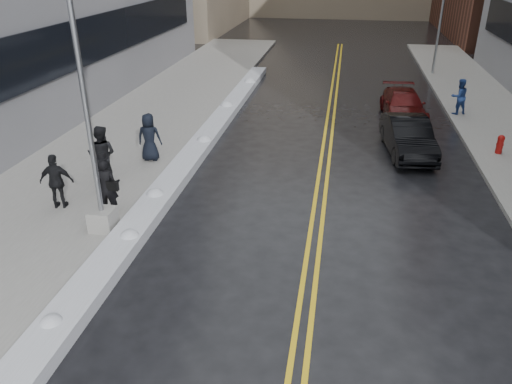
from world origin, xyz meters
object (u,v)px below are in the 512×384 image
at_px(traffic_signal, 441,19).
at_px(pedestrian_c, 149,137).
at_px(lamppost, 92,149).
at_px(fire_hydrant, 500,143).
at_px(pedestrian_d, 57,181).
at_px(pedestrian_east, 459,97).
at_px(car_maroon, 403,105).
at_px(pedestrian_b, 102,155).
at_px(car_black, 408,136).
at_px(pedestrian_fedora, 106,187).

xyz_separation_m(traffic_signal, pedestrian_c, (-12.33, -16.91, -2.37)).
relative_size(lamppost, fire_hydrant, 10.45).
bearing_deg(lamppost, pedestrian_c, 95.98).
xyz_separation_m(pedestrian_c, pedestrian_d, (-1.32, -4.08, -0.03)).
height_order(pedestrian_east, car_maroon, pedestrian_east).
distance_m(pedestrian_b, car_black, 11.29).
bearing_deg(pedestrian_fedora, car_black, -154.27).
relative_size(lamppost, pedestrian_d, 4.51).
bearing_deg(pedestrian_b, lamppost, 110.03).
distance_m(pedestrian_d, car_black, 12.67).
bearing_deg(pedestrian_b, car_black, -158.89).
height_order(fire_hydrant, pedestrian_fedora, pedestrian_fedora).
height_order(pedestrian_fedora, car_maroon, pedestrian_fedora).
relative_size(lamppost, pedestrian_c, 4.34).
bearing_deg(fire_hydrant, pedestrian_c, -167.24).
bearing_deg(fire_hydrant, pedestrian_east, 97.06).
xyz_separation_m(fire_hydrant, pedestrian_east, (-0.63, 5.11, 0.43)).
bearing_deg(car_maroon, traffic_signal, 70.91).
xyz_separation_m(pedestrian_d, car_black, (10.73, 6.74, -0.30)).
distance_m(lamppost, pedestrian_east, 17.62).
xyz_separation_m(fire_hydrant, traffic_signal, (-0.50, 14.00, 2.85)).
bearing_deg(lamppost, pedestrian_b, 114.35).
distance_m(fire_hydrant, car_black, 3.44).
distance_m(pedestrian_fedora, pedestrian_b, 2.33).
relative_size(traffic_signal, pedestrian_east, 3.62).
bearing_deg(traffic_signal, lamppost, -118.21).
bearing_deg(car_maroon, pedestrian_c, -146.30).
distance_m(lamppost, pedestrian_d, 2.62).
bearing_deg(pedestrian_fedora, pedestrian_east, -145.63).
bearing_deg(pedestrian_east, pedestrian_b, 16.24).
height_order(pedestrian_c, car_maroon, pedestrian_c).
xyz_separation_m(traffic_signal, pedestrian_b, (-13.12, -19.08, -2.27)).
xyz_separation_m(pedestrian_fedora, pedestrian_b, (-1.10, 2.05, 0.11)).
xyz_separation_m(lamppost, traffic_signal, (11.80, 22.00, 0.87)).
relative_size(fire_hydrant, car_maroon, 0.16).
xyz_separation_m(pedestrian_c, pedestrian_east, (12.20, 8.01, -0.05)).
height_order(traffic_signal, pedestrian_fedora, traffic_signal).
xyz_separation_m(pedestrian_c, car_maroon, (9.64, 7.30, -0.38)).
relative_size(traffic_signal, pedestrian_d, 3.55).
relative_size(pedestrian_d, pedestrian_east, 1.02).
distance_m(pedestrian_fedora, pedestrian_c, 4.24).
xyz_separation_m(pedestrian_b, pedestrian_c, (0.79, 2.18, -0.11)).
bearing_deg(pedestrian_fedora, pedestrian_c, -97.25).
relative_size(traffic_signal, pedestrian_fedora, 3.43).
distance_m(pedestrian_d, car_maroon, 15.81).
relative_size(traffic_signal, car_maroon, 1.35).
xyz_separation_m(pedestrian_east, car_black, (-2.80, -5.34, -0.28)).
xyz_separation_m(lamppost, car_maroon, (9.11, 12.40, -1.89)).
bearing_deg(fire_hydrant, pedestrian_fedora, -150.31).
distance_m(lamppost, pedestrian_c, 5.34).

